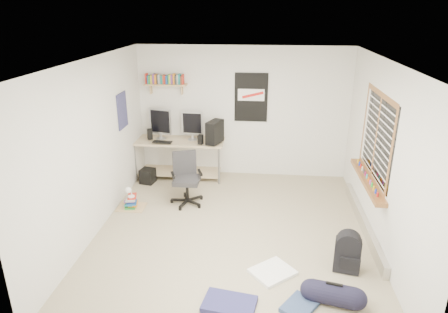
# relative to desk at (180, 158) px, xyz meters

# --- Properties ---
(floor) EXTENTS (4.00, 4.50, 0.01)m
(floor) POSITION_rel_desk_xyz_m (1.20, -2.00, -0.37)
(floor) COLOR gray
(floor) RESTS_ON ground
(ceiling) EXTENTS (4.00, 4.50, 0.01)m
(ceiling) POSITION_rel_desk_xyz_m (1.20, -2.00, 2.14)
(ceiling) COLOR white
(ceiling) RESTS_ON ground
(back_wall) EXTENTS (4.00, 0.01, 2.50)m
(back_wall) POSITION_rel_desk_xyz_m (1.20, 0.25, 0.89)
(back_wall) COLOR silver
(back_wall) RESTS_ON ground
(left_wall) EXTENTS (0.01, 4.50, 2.50)m
(left_wall) POSITION_rel_desk_xyz_m (-0.80, -2.00, 0.89)
(left_wall) COLOR silver
(left_wall) RESTS_ON ground
(right_wall) EXTENTS (0.01, 4.50, 2.50)m
(right_wall) POSITION_rel_desk_xyz_m (3.21, -2.00, 0.89)
(right_wall) COLOR silver
(right_wall) RESTS_ON ground
(desk) EXTENTS (1.87, 1.21, 0.79)m
(desk) POSITION_rel_desk_xyz_m (0.00, 0.00, 0.00)
(desk) COLOR tan
(desk) RESTS_ON floor
(monitor_left) EXTENTS (0.45, 0.22, 0.48)m
(monitor_left) POSITION_rel_desk_xyz_m (-0.34, -0.04, 0.66)
(monitor_left) COLOR #ABABB0
(monitor_left) RESTS_ON desk
(monitor_right) EXTENTS (0.40, 0.13, 0.43)m
(monitor_right) POSITION_rel_desk_xyz_m (0.26, -0.02, 0.64)
(monitor_right) COLOR #B4B4B9
(monitor_right) RESTS_ON desk
(pc_tower) EXTENTS (0.31, 0.44, 0.42)m
(pc_tower) POSITION_rel_desk_xyz_m (0.72, -0.22, 0.63)
(pc_tower) COLOR black
(pc_tower) RESTS_ON desk
(keyboard) EXTENTS (0.36, 0.14, 0.02)m
(keyboard) POSITION_rel_desk_xyz_m (-0.25, -0.30, 0.43)
(keyboard) COLOR black
(keyboard) RESTS_ON desk
(speaker_left) EXTENTS (0.13, 0.13, 0.20)m
(speaker_left) POSITION_rel_desk_xyz_m (-0.53, -0.13, 0.52)
(speaker_left) COLOR black
(speaker_left) RESTS_ON desk
(speaker_right) EXTENTS (0.10, 0.10, 0.17)m
(speaker_right) POSITION_rel_desk_xyz_m (0.46, -0.32, 0.51)
(speaker_right) COLOR black
(speaker_right) RESTS_ON desk
(office_chair) EXTENTS (0.75, 0.75, 0.89)m
(office_chair) POSITION_rel_desk_xyz_m (0.36, -1.16, 0.12)
(office_chair) COLOR #262528
(office_chair) RESTS_ON floor
(wall_shelf) EXTENTS (0.80, 0.22, 0.24)m
(wall_shelf) POSITION_rel_desk_xyz_m (-0.25, 0.14, 1.42)
(wall_shelf) COLOR tan
(wall_shelf) RESTS_ON back_wall
(poster_back_wall) EXTENTS (0.62, 0.03, 0.92)m
(poster_back_wall) POSITION_rel_desk_xyz_m (1.35, 0.23, 1.19)
(poster_back_wall) COLOR black
(poster_back_wall) RESTS_ON back_wall
(poster_left_wall) EXTENTS (0.02, 0.42, 0.60)m
(poster_left_wall) POSITION_rel_desk_xyz_m (-0.78, -0.80, 1.14)
(poster_left_wall) COLOR navy
(poster_left_wall) RESTS_ON left_wall
(window) EXTENTS (0.10, 1.50, 1.26)m
(window) POSITION_rel_desk_xyz_m (3.15, -1.70, 1.08)
(window) COLOR brown
(window) RESTS_ON right_wall
(baseboard_heater) EXTENTS (0.08, 2.50, 0.18)m
(baseboard_heater) POSITION_rel_desk_xyz_m (3.16, -1.70, -0.28)
(baseboard_heater) COLOR #B7B2A8
(baseboard_heater) RESTS_ON floor
(backpack) EXTENTS (0.36, 0.31, 0.42)m
(backpack) POSITION_rel_desk_xyz_m (2.71, -2.75, -0.16)
(backpack) COLOR black
(backpack) RESTS_ON floor
(duffel_bag) EXTENTS (0.30, 0.30, 0.49)m
(duffel_bag) POSITION_rel_desk_xyz_m (2.44, -3.42, -0.22)
(duffel_bag) COLOR black
(duffel_bag) RESTS_ON floor
(tshirt) EXTENTS (0.65, 0.64, 0.04)m
(tshirt) POSITION_rel_desk_xyz_m (1.78, -2.95, -0.34)
(tshirt) COLOR white
(tshirt) RESTS_ON floor
(jeans_a) EXTENTS (0.64, 0.46, 0.06)m
(jeans_a) POSITION_rel_desk_xyz_m (1.29, -3.59, -0.33)
(jeans_a) COLOR navy
(jeans_a) RESTS_ON floor
(jeans_b) EXTENTS (0.47, 0.50, 0.05)m
(jeans_b) POSITION_rel_desk_xyz_m (2.07, -3.54, -0.34)
(jeans_b) COLOR navy
(jeans_b) RESTS_ON floor
(book_stack) EXTENTS (0.47, 0.42, 0.27)m
(book_stack) POSITION_rel_desk_xyz_m (-0.55, -1.41, -0.21)
(book_stack) COLOR brown
(book_stack) RESTS_ON floor
(desk_lamp) EXTENTS (0.15, 0.21, 0.18)m
(desk_lamp) POSITION_rel_desk_xyz_m (-0.53, -1.43, 0.02)
(desk_lamp) COLOR white
(desk_lamp) RESTS_ON book_stack
(subwoofer) EXTENTS (0.29, 0.29, 0.27)m
(subwoofer) POSITION_rel_desk_xyz_m (-0.55, -0.40, -0.22)
(subwoofer) COLOR black
(subwoofer) RESTS_ON floor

